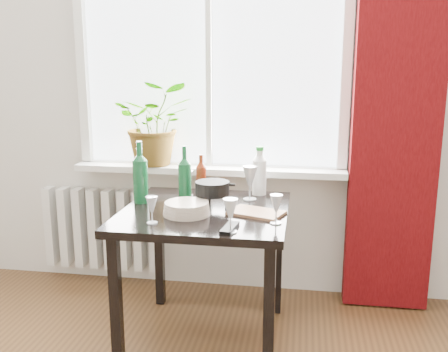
% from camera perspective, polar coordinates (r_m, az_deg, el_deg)
% --- Properties ---
extents(window, '(1.72, 0.08, 1.62)m').
position_cam_1_polar(window, '(3.17, -1.67, 14.85)').
color(window, white).
rests_on(window, ground).
extents(windowsill, '(1.72, 0.20, 0.04)m').
position_cam_1_polar(windowsill, '(3.17, -1.82, 0.76)').
color(windowsill, silver).
rests_on(windowsill, ground).
extents(curtain, '(0.50, 0.12, 2.56)m').
position_cam_1_polar(curtain, '(3.07, 19.26, 8.57)').
color(curtain, '#3C0507').
rests_on(curtain, ground).
extents(radiator, '(0.80, 0.10, 0.55)m').
position_cam_1_polar(radiator, '(3.53, -13.78, -5.86)').
color(radiator, silver).
rests_on(radiator, ground).
extents(table, '(0.85, 0.85, 0.74)m').
position_cam_1_polar(table, '(2.63, -2.14, -5.73)').
color(table, black).
rests_on(table, ground).
extents(potted_plant, '(0.56, 0.51, 0.53)m').
position_cam_1_polar(potted_plant, '(3.21, -7.84, 5.97)').
color(potted_plant, '#32751F').
rests_on(potted_plant, windowsill).
extents(wine_bottle_left, '(0.10, 0.10, 0.34)m').
position_cam_1_polar(wine_bottle_left, '(2.72, -9.56, 0.50)').
color(wine_bottle_left, '#0D4823').
rests_on(wine_bottle_left, table).
extents(wine_bottle_right, '(0.07, 0.07, 0.31)m').
position_cam_1_polar(wine_bottle_right, '(2.73, -4.51, 0.32)').
color(wine_bottle_right, '#0D4621').
rests_on(wine_bottle_right, table).
extents(bottle_amber, '(0.07, 0.07, 0.24)m').
position_cam_1_polar(bottle_amber, '(2.85, -2.63, 0.15)').
color(bottle_amber, maroon).
rests_on(bottle_amber, table).
extents(cleaning_bottle, '(0.10, 0.10, 0.28)m').
position_cam_1_polar(cleaning_bottle, '(2.87, 4.07, 0.64)').
color(cleaning_bottle, white).
rests_on(cleaning_bottle, table).
extents(wineglass_front_right, '(0.08, 0.08, 0.16)m').
position_cam_1_polar(wineglass_front_right, '(2.22, 0.74, -4.53)').
color(wineglass_front_right, white).
rests_on(wineglass_front_right, table).
extents(wineglass_far_right, '(0.07, 0.07, 0.14)m').
position_cam_1_polar(wineglass_far_right, '(2.36, 5.98, -3.77)').
color(wineglass_far_right, silver).
rests_on(wineglass_far_right, table).
extents(wineglass_back_center, '(0.10, 0.10, 0.20)m').
position_cam_1_polar(wineglass_back_center, '(2.76, 2.97, -0.75)').
color(wineglass_back_center, silver).
rests_on(wineglass_back_center, table).
extents(wineglass_back_left, '(0.07, 0.07, 0.15)m').
position_cam_1_polar(wineglass_back_left, '(2.84, -4.15, -0.82)').
color(wineglass_back_left, white).
rests_on(wineglass_back_left, table).
extents(wineglass_front_left, '(0.07, 0.07, 0.13)m').
position_cam_1_polar(wineglass_front_left, '(2.37, -8.25, -3.84)').
color(wineglass_front_left, silver).
rests_on(wineglass_front_left, table).
extents(plate_stack, '(0.30, 0.30, 0.06)m').
position_cam_1_polar(plate_stack, '(2.50, -4.29, -3.73)').
color(plate_stack, beige).
rests_on(plate_stack, table).
extents(fondue_pot, '(0.22, 0.20, 0.14)m').
position_cam_1_polar(fondue_pot, '(2.61, -1.34, -2.12)').
color(fondue_pot, black).
rests_on(fondue_pot, table).
extents(tv_remote, '(0.07, 0.17, 0.02)m').
position_cam_1_polar(tv_remote, '(2.28, 0.66, -5.95)').
color(tv_remote, black).
rests_on(tv_remote, table).
extents(cutting_board, '(0.31, 0.25, 0.01)m').
position_cam_1_polar(cutting_board, '(2.52, 3.70, -4.20)').
color(cutting_board, '#916241').
rests_on(cutting_board, table).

